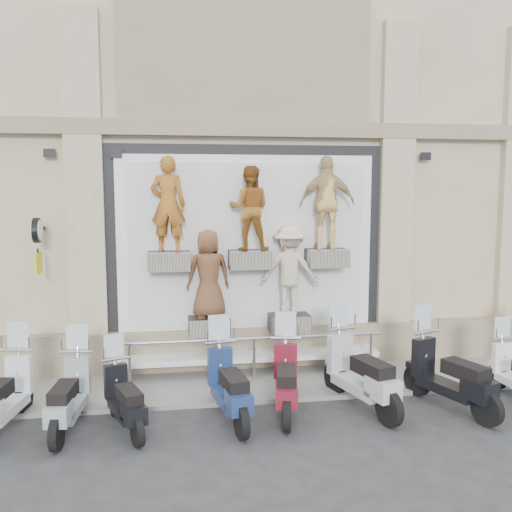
% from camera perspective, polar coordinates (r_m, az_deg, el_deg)
% --- Properties ---
extents(ground, '(90.00, 90.00, 0.00)m').
position_cam_1_polar(ground, '(9.25, 1.80, -16.90)').
color(ground, '#2A2A2D').
rests_on(ground, ground).
extents(sidewalk, '(16.00, 2.20, 0.08)m').
position_cam_1_polar(sidewalk, '(11.16, -0.27, -12.38)').
color(sidewalk, gray).
rests_on(sidewalk, ground).
extents(building, '(14.00, 8.60, 12.00)m').
position_cam_1_polar(building, '(15.54, -3.13, 15.37)').
color(building, beige).
rests_on(building, ground).
extents(shop_vitrine, '(5.60, 0.93, 4.30)m').
position_cam_1_polar(shop_vitrine, '(11.24, -0.24, 0.30)').
color(shop_vitrine, black).
rests_on(shop_vitrine, ground).
extents(guard_rail, '(5.06, 0.10, 0.93)m').
position_cam_1_polar(guard_rail, '(10.93, -0.19, -10.45)').
color(guard_rail, '#9EA0A5').
rests_on(guard_rail, ground).
extents(clock_sign_bracket, '(0.10, 0.80, 1.02)m').
position_cam_1_polar(clock_sign_bracket, '(11.05, -21.01, 1.65)').
color(clock_sign_bracket, black).
rests_on(clock_sign_bracket, ground).
extents(scooter_b, '(0.88, 2.00, 1.57)m').
position_cam_1_polar(scooter_b, '(9.66, -24.01, -11.46)').
color(scooter_b, silver).
rests_on(scooter_b, ground).
extents(scooter_c, '(0.73, 1.91, 1.52)m').
position_cam_1_polar(scooter_c, '(9.37, -18.27, -11.95)').
color(scooter_c, gray).
rests_on(scooter_c, ground).
extents(scooter_d, '(1.04, 1.78, 1.39)m').
position_cam_1_polar(scooter_d, '(9.16, -13.02, -12.62)').
color(scooter_d, black).
rests_on(scooter_d, ground).
extents(scooter_e, '(0.86, 2.02, 1.59)m').
position_cam_1_polar(scooter_e, '(9.28, -2.72, -11.54)').
color(scooter_e, navy).
rests_on(scooter_e, ground).
extents(scooter_f, '(0.92, 2.01, 1.57)m').
position_cam_1_polar(scooter_f, '(9.55, 3.02, -11.04)').
color(scooter_f, maroon).
rests_on(scooter_f, ground).
extents(scooter_g, '(1.17, 2.23, 1.74)m').
position_cam_1_polar(scooter_g, '(9.85, 10.47, -10.09)').
color(scooter_g, '#A5A8AC').
rests_on(scooter_g, ground).
extents(scooter_h, '(1.27, 2.15, 1.68)m').
position_cam_1_polar(scooter_h, '(10.19, 18.93, -9.95)').
color(scooter_h, black).
rests_on(scooter_h, ground).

